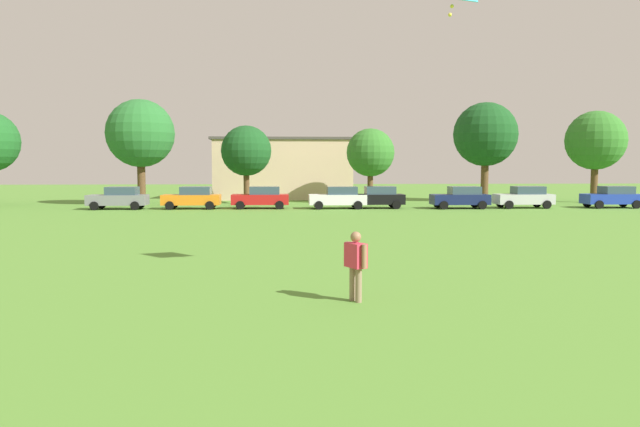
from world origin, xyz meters
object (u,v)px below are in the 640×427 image
Objects in this scene: parked_car_white_3 at (339,197)px; tree_center_left at (246,151)px; adult_bystander at (356,260)px; parked_car_orange_1 at (193,198)px; parked_car_red_2 at (261,197)px; tree_center_right at (370,153)px; tree_far_right at (596,141)px; tree_left at (140,134)px; parked_car_navy_5 at (461,197)px; parked_car_blue_7 at (613,197)px; tree_right at (486,135)px; parked_car_silver_6 at (525,197)px; parked_car_black_4 at (377,197)px; parked_car_gray_0 at (119,198)px.

parked_car_white_3 is 0.64× the size of tree_center_left.
adult_bystander is 32.96m from parked_car_orange_1.
parked_car_white_3 is at bearing -41.12° from tree_center_left.
parked_car_white_3 is (2.56, 31.47, -0.13)m from adult_bystander.
adult_bystander is at bearing 95.86° from parked_car_red_2.
tree_center_right is 0.80× the size of tree_far_right.
tree_center_left is at bearing 158.83° from adult_bystander.
tree_left is at bearing 171.54° from adult_bystander.
adult_bystander is 0.39× the size of parked_car_orange_1.
parked_car_white_3 and parked_car_navy_5 have the same top height.
parked_car_red_2 is 30.14m from tree_far_right.
tree_left is at bearing -13.56° from parked_car_navy_5.
parked_car_blue_7 is at bearing 114.21° from adult_bystander.
parked_car_white_3 is 1.00× the size of parked_car_navy_5.
tree_right reaches higher than tree_center_left.
parked_car_orange_1 is at bearing -1.48° from parked_car_silver_6.
parked_car_red_2 is 1.00× the size of parked_car_white_3.
tree_center_left is (-21.62, 6.62, 3.65)m from parked_car_silver_6.
tree_center_left is at bearing -22.37° from parked_car_navy_5.
parked_car_red_2 is 22.11m from tree_right.
tree_right is (21.43, 2.05, 1.56)m from tree_center_left.
tree_left reaches higher than parked_car_black_4.
parked_car_blue_7 is at bearing 178.47° from parked_car_orange_1.
parked_car_orange_1 and parked_car_black_4 have the same top height.
parked_car_gray_0 is 30.78m from parked_car_silver_6.
parked_car_red_2 is 0.66× the size of tree_center_right.
tree_center_left is at bearing -174.53° from tree_right.
parked_car_black_4 is 0.49× the size of tree_left.
parked_car_silver_6 is at bearing -143.60° from tree_far_right.
tree_right is (10.75, 1.81, 1.69)m from tree_center_right.
parked_car_red_2 is 0.64× the size of tree_center_left.
parked_car_silver_6 is at bearing 178.98° from parked_car_white_3.
parked_car_gray_0 is at bearing -1.92° from parked_car_navy_5.
parked_car_navy_5 is at bearing 178.08° from parked_car_gray_0.
tree_left is 1.35× the size of tree_center_right.
tree_center_left is 0.82× the size of tree_far_right.
adult_bystander is at bearing 80.14° from parked_car_black_4.
parked_car_navy_5 reaches higher than adult_bystander.
tree_right is (11.19, 8.23, 5.20)m from parked_car_black_4.
adult_bystander is 43.53m from tree_right.
parked_car_red_2 is 5.86m from parked_car_white_3.
tree_far_right is at bearing -170.10° from parked_car_orange_1.
parked_car_black_4 is 0.48× the size of tree_right.
tree_far_right reaches higher than parked_car_white_3.
parked_car_blue_7 is 37.99m from tree_left.
adult_bystander is 38.29m from tree_center_left.
parked_car_orange_1 is at bearing -2.42° from parked_car_navy_5.
parked_car_blue_7 is at bearing -51.40° from tree_right.
parked_car_navy_5 and parked_car_silver_6 have the same top height.
parked_car_orange_1 is 1.00× the size of parked_car_red_2.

